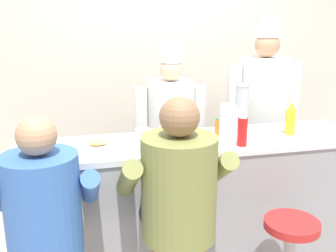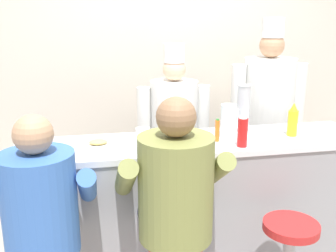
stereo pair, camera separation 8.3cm
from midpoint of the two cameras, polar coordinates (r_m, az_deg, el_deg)
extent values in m
cube|color=beige|center=(3.92, -2.45, 8.64)|extent=(10.00, 0.06, 2.70)
cube|color=gray|center=(2.90, 3.02, -11.94)|extent=(2.37, 0.54, 0.97)
cube|color=silver|center=(2.71, 3.17, -2.44)|extent=(2.42, 0.56, 0.04)
cylinder|color=red|center=(2.59, 9.84, -0.84)|extent=(0.06, 0.06, 0.19)
cone|color=white|center=(2.56, 9.96, 1.76)|extent=(0.05, 0.05, 0.05)
cylinder|color=yellow|center=(2.92, 16.56, 0.54)|extent=(0.07, 0.07, 0.18)
cone|color=yellow|center=(2.89, 16.74, 2.82)|extent=(0.06, 0.06, 0.06)
cylinder|color=orange|center=(2.67, 6.21, -0.64)|extent=(0.03, 0.03, 0.15)
cylinder|color=#287F2D|center=(2.65, 6.26, 0.98)|extent=(0.02, 0.02, 0.01)
cylinder|color=silver|center=(2.77, 7.76, 0.80)|extent=(0.11, 0.11, 0.23)
cube|color=silver|center=(2.79, 9.02, 1.11)|extent=(0.01, 0.01, 0.14)
cylinder|color=white|center=(2.58, -11.00, -2.91)|extent=(0.26, 0.26, 0.02)
ellipsoid|color=#E0BC60|center=(2.58, -11.03, -2.39)|extent=(0.12, 0.09, 0.03)
cylinder|color=white|center=(2.49, -5.31, -3.08)|extent=(0.16, 0.16, 0.05)
cylinder|color=white|center=(2.69, -4.63, -1.21)|extent=(0.10, 0.10, 0.08)
torus|color=white|center=(2.70, -3.31, -1.04)|extent=(0.06, 0.02, 0.06)
cylinder|color=#B7BABF|center=(2.93, 9.79, 2.56)|extent=(0.09, 0.09, 0.33)
cylinder|color=silver|center=(2.90, 9.95, 5.87)|extent=(0.10, 0.10, 0.01)
cube|color=silver|center=(2.48, -0.07, -2.26)|extent=(0.12, 0.07, 0.11)
cube|color=black|center=(2.44, 0.12, -2.52)|extent=(0.07, 0.01, 0.04)
cylinder|color=#33384C|center=(2.43, -20.18, -14.44)|extent=(0.14, 0.38, 0.14)
cylinder|color=#33384C|center=(2.41, -15.53, -14.27)|extent=(0.14, 0.38, 0.14)
cylinder|color=#3866B7|center=(2.13, -18.79, -10.89)|extent=(0.38, 0.38, 0.54)
cylinder|color=#3866B7|center=(2.21, -12.31, -8.69)|extent=(0.10, 0.41, 0.33)
sphere|color=tan|center=(2.00, -19.70, -1.33)|extent=(0.20, 0.20, 0.20)
cylinder|color=red|center=(2.31, 0.47, -16.16)|extent=(0.34, 0.34, 0.05)
cylinder|color=#33384C|center=(2.45, -3.13, -13.16)|extent=(0.15, 0.41, 0.15)
cylinder|color=#33384C|center=(2.49, 1.67, -12.64)|extent=(0.15, 0.41, 0.15)
cylinder|color=olive|center=(2.16, 0.48, -8.99)|extent=(0.41, 0.41, 0.59)
cylinder|color=olive|center=(2.22, -6.86, -7.66)|extent=(0.11, 0.45, 0.36)
cylinder|color=olive|center=(2.32, 6.07, -6.50)|extent=(0.11, 0.45, 0.36)
sphere|color=#8C6647|center=(2.03, 0.51, 1.32)|extent=(0.21, 0.21, 0.21)
cylinder|color=red|center=(2.56, 16.62, -13.57)|extent=(0.34, 0.34, 0.05)
cube|color=#232328|center=(3.57, -0.29, -8.40)|extent=(0.31, 0.17, 0.75)
cube|color=white|center=(3.47, -0.11, -6.45)|extent=(0.28, 0.02, 0.45)
cylinder|color=white|center=(3.36, -0.30, 1.82)|extent=(0.40, 0.40, 0.56)
sphere|color=#DBB28E|center=(3.29, -0.31, 8.19)|extent=(0.19, 0.19, 0.19)
cylinder|color=white|center=(3.27, -0.31, 10.53)|extent=(0.17, 0.17, 0.15)
cylinder|color=white|center=(3.31, -4.66, 1.53)|extent=(0.11, 0.11, 0.48)
cylinder|color=white|center=(3.43, 3.91, 2.01)|extent=(0.11, 0.11, 0.48)
cube|color=#232328|center=(3.87, 12.47, -6.06)|extent=(0.35, 0.19, 0.84)
cube|color=white|center=(3.77, 12.96, -3.96)|extent=(0.32, 0.02, 0.51)
cylinder|color=white|center=(3.67, 13.14, 4.71)|extent=(0.46, 0.46, 0.63)
sphere|color=tan|center=(3.61, 13.56, 11.33)|extent=(0.22, 0.22, 0.22)
cylinder|color=white|center=(3.61, 13.72, 13.74)|extent=(0.20, 0.20, 0.17)
cylinder|color=white|center=(3.55, 8.89, 4.53)|extent=(0.13, 0.13, 0.54)
cylinder|color=white|center=(3.80, 17.09, 4.77)|extent=(0.13, 0.13, 0.54)
camera|label=1|loc=(0.04, -90.92, -0.26)|focal=42.00mm
camera|label=2|loc=(0.04, 89.08, 0.26)|focal=42.00mm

